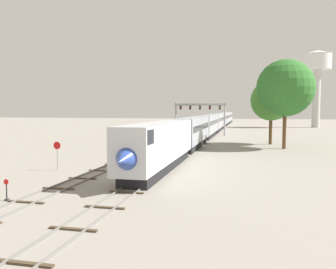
# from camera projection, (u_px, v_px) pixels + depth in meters

# --- Properties ---
(ground_plane) EXTENTS (400.00, 400.00, 0.00)m
(ground_plane) POSITION_uv_depth(u_px,v_px,m) (128.00, 176.00, 31.56)
(ground_plane) COLOR gray
(track_main) EXTENTS (2.60, 200.00, 0.16)m
(track_main) POSITION_uv_depth(u_px,v_px,m) (213.00, 133.00, 89.45)
(track_main) COLOR slate
(track_main) RESTS_ON ground
(track_near) EXTENTS (2.60, 160.00, 0.16)m
(track_near) POSITION_uv_depth(u_px,v_px,m) (177.00, 139.00, 71.22)
(track_near) COLOR slate
(track_near) RESTS_ON ground
(passenger_train) EXTENTS (3.04, 149.97, 4.80)m
(passenger_train) POSITION_uv_depth(u_px,v_px,m) (216.00, 122.00, 97.81)
(passenger_train) COLOR silver
(passenger_train) RESTS_ON ground
(signal_gantry) EXTENTS (12.10, 0.49, 7.83)m
(signal_gantry) POSITION_uv_depth(u_px,v_px,m) (200.00, 111.00, 80.83)
(signal_gantry) COLOR #999BA0
(signal_gantry) RESTS_ON ground
(water_tower) EXTENTS (9.06, 9.06, 25.83)m
(water_tower) POSITION_uv_depth(u_px,v_px,m) (317.00, 68.00, 115.98)
(water_tower) COLOR beige
(water_tower) RESTS_ON ground
(switch_stand) EXTENTS (0.36, 0.24, 1.46)m
(switch_stand) POSITION_uv_depth(u_px,v_px,m) (7.00, 193.00, 23.12)
(switch_stand) COLOR black
(switch_stand) RESTS_ON ground
(stop_sign) EXTENTS (0.76, 0.08, 2.88)m
(stop_sign) POSITION_uv_depth(u_px,v_px,m) (57.00, 152.00, 34.65)
(stop_sign) COLOR gray
(stop_sign) RESTS_ON ground
(trackside_tree_left) EXTENTS (8.78, 8.78, 13.78)m
(trackside_tree_left) POSITION_uv_depth(u_px,v_px,m) (285.00, 88.00, 53.08)
(trackside_tree_left) COLOR brown
(trackside_tree_left) RESTS_ON ground
(trackside_tree_mid) EXTENTS (7.06, 7.06, 11.20)m
(trackside_tree_mid) POSITION_uv_depth(u_px,v_px,m) (271.00, 100.00, 60.13)
(trackside_tree_mid) COLOR brown
(trackside_tree_mid) RESTS_ON ground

